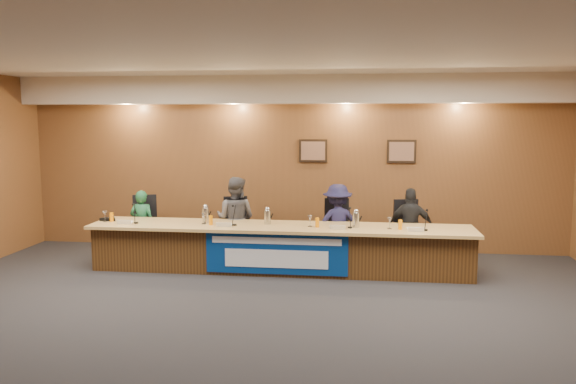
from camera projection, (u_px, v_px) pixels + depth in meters
name	position (u px, v px, depth m)	size (l,w,h in m)	color
floor	(252.00, 324.00, 6.70)	(10.00, 10.00, 0.00)	black
ceiling	(250.00, 50.00, 6.29)	(10.00, 8.00, 0.04)	silver
wall_back	(292.00, 164.00, 10.43)	(10.00, 0.04, 3.20)	brown
soffit	(290.00, 90.00, 10.01)	(10.00, 0.50, 0.50)	beige
dais_body	(280.00, 249.00, 9.02)	(6.00, 0.80, 0.70)	#472B12
dais_top	(279.00, 227.00, 8.92)	(6.10, 0.95, 0.05)	tan
banner	(276.00, 254.00, 8.60)	(2.20, 0.02, 0.65)	navy
banner_text_upper	(276.00, 241.00, 8.57)	(2.00, 0.01, 0.10)	silver
banner_text_lower	(276.00, 259.00, 8.60)	(1.60, 0.01, 0.28)	silver
wall_photo_left	(313.00, 151.00, 10.32)	(0.52, 0.04, 0.42)	black
wall_photo_right	(401.00, 151.00, 10.12)	(0.52, 0.04, 0.42)	black
panelist_a	(142.00, 224.00, 9.86)	(0.44, 0.29, 1.20)	#1C5935
panelist_b	(235.00, 219.00, 9.64)	(0.71, 0.55, 1.45)	#4D4C51
panelist_c	(337.00, 224.00, 9.43)	(0.87, 0.50, 1.35)	#181738
panelist_d	(411.00, 227.00, 9.28)	(0.76, 0.32, 1.30)	black
office_chair_a	(145.00, 229.00, 9.97)	(0.48, 0.48, 0.08)	black
office_chair_b	(237.00, 232.00, 9.77)	(0.48, 0.48, 0.08)	black
office_chair_c	(337.00, 234.00, 9.55)	(0.48, 0.48, 0.08)	black
office_chair_d	(410.00, 236.00, 9.40)	(0.48, 0.48, 0.08)	black
nameplate_a	(124.00, 222.00, 9.00)	(0.24, 0.06, 0.09)	white
microphone_a	(136.00, 223.00, 9.09)	(0.07, 0.07, 0.02)	black
juice_glass_a	(112.00, 217.00, 9.24)	(0.06, 0.06, 0.15)	orange
water_glass_a	(105.00, 216.00, 9.23)	(0.08, 0.08, 0.18)	silver
nameplate_b	(224.00, 224.00, 8.78)	(0.24, 0.06, 0.09)	white
microphone_b	(234.00, 225.00, 8.92)	(0.07, 0.07, 0.02)	black
juice_glass_b	(211.00, 220.00, 8.95)	(0.06, 0.06, 0.15)	orange
water_glass_b	(204.00, 218.00, 9.03)	(0.08, 0.08, 0.18)	silver
nameplate_c	(337.00, 227.00, 8.57)	(0.24, 0.06, 0.09)	white
microphone_c	(350.00, 227.00, 8.70)	(0.07, 0.07, 0.02)	black
juice_glass_c	(317.00, 222.00, 8.76)	(0.06, 0.06, 0.15)	orange
water_glass_c	(310.00, 221.00, 8.81)	(0.08, 0.08, 0.18)	silver
nameplate_d	(416.00, 229.00, 8.40)	(0.24, 0.06, 0.09)	white
microphone_d	(425.00, 230.00, 8.50)	(0.07, 0.07, 0.02)	black
juice_glass_d	(400.00, 225.00, 8.59)	(0.06, 0.06, 0.15)	orange
water_glass_d	(390.00, 223.00, 8.62)	(0.08, 0.08, 0.18)	silver
carafe_left	(206.00, 215.00, 9.13)	(0.11, 0.11, 0.25)	silver
carafe_mid	(267.00, 217.00, 9.02)	(0.11, 0.11, 0.22)	silver
carafe_right	(356.00, 220.00, 8.75)	(0.11, 0.11, 0.23)	silver
speakerphone	(109.00, 219.00, 9.36)	(0.32, 0.32, 0.05)	black
paper_stack	(415.00, 229.00, 8.61)	(0.22, 0.30, 0.01)	white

